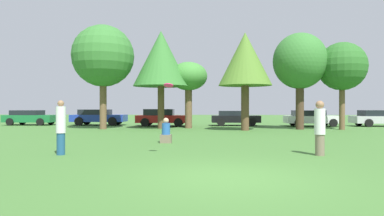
# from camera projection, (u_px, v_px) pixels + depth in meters

# --- Properties ---
(ground_plane) EXTENTS (120.00, 120.00, 0.00)m
(ground_plane) POSITION_uv_depth(u_px,v_px,m) (227.00, 177.00, 7.30)
(ground_plane) COLOR #3D6B2D
(person_thrower) EXTENTS (0.30, 0.30, 1.72)m
(person_thrower) POSITION_uv_depth(u_px,v_px,m) (61.00, 127.00, 10.71)
(person_thrower) COLOR navy
(person_thrower) RESTS_ON ground
(person_catcher) EXTENTS (0.33, 0.33, 1.71)m
(person_catcher) POSITION_uv_depth(u_px,v_px,m) (320.00, 127.00, 10.55)
(person_catcher) COLOR #726651
(person_catcher) RESTS_ON ground
(frisbee) EXTENTS (0.30, 0.28, 0.13)m
(frisbee) POSITION_uv_depth(u_px,v_px,m) (168.00, 85.00, 10.35)
(frisbee) COLOR #F21E72
(bystander_sitting) EXTENTS (0.46, 0.38, 1.06)m
(bystander_sitting) POSITION_uv_depth(u_px,v_px,m) (166.00, 133.00, 14.32)
(bystander_sitting) COLOR #726651
(bystander_sitting) RESTS_ON ground
(tree_0) EXTENTS (4.22, 4.22, 7.13)m
(tree_0) POSITION_uv_depth(u_px,v_px,m) (103.00, 56.00, 23.30)
(tree_0) COLOR brown
(tree_0) RESTS_ON ground
(tree_1) EXTENTS (3.90, 3.90, 6.88)m
(tree_1) POSITION_uv_depth(u_px,v_px,m) (161.00, 59.00, 23.87)
(tree_1) COLOR brown
(tree_1) RESTS_ON ground
(tree_2) EXTENTS (2.70, 2.70, 4.75)m
(tree_2) POSITION_uv_depth(u_px,v_px,m) (189.00, 78.00, 24.38)
(tree_2) COLOR brown
(tree_2) RESTS_ON ground
(tree_3) EXTENTS (3.45, 3.45, 6.35)m
(tree_3) POSITION_uv_depth(u_px,v_px,m) (245.00, 60.00, 21.98)
(tree_3) COLOR brown
(tree_3) RESTS_ON ground
(tree_4) EXTENTS (3.59, 3.59, 6.53)m
(tree_4) POSITION_uv_depth(u_px,v_px,m) (300.00, 62.00, 23.00)
(tree_4) COLOR #473323
(tree_4) RESTS_ON ground
(tree_5) EXTENTS (3.22, 3.22, 5.85)m
(tree_5) POSITION_uv_depth(u_px,v_px,m) (342.00, 67.00, 22.72)
(tree_5) COLOR brown
(tree_5) RESTS_ON ground
(parked_car_green) EXTENTS (4.13, 2.16, 1.25)m
(parked_car_green) POSITION_uv_depth(u_px,v_px,m) (30.00, 117.00, 28.64)
(parked_car_green) COLOR #196633
(parked_car_green) RESTS_ON ground
(parked_car_blue) EXTENTS (4.48, 2.11, 1.31)m
(parked_car_blue) POSITION_uv_depth(u_px,v_px,m) (98.00, 117.00, 28.48)
(parked_car_blue) COLOR #1E389E
(parked_car_blue) RESTS_ON ground
(parked_car_red) EXTENTS (4.21, 2.10, 1.35)m
(parked_car_red) POSITION_uv_depth(u_px,v_px,m) (162.00, 117.00, 27.16)
(parked_car_red) COLOR red
(parked_car_red) RESTS_ON ground
(parked_car_black) EXTENTS (3.95, 1.99, 1.21)m
(parked_car_black) POSITION_uv_depth(u_px,v_px,m) (235.00, 118.00, 27.74)
(parked_car_black) COLOR black
(parked_car_black) RESTS_ON ground
(parked_car_white) EXTENTS (4.24, 2.05, 1.25)m
(parked_car_white) POSITION_uv_depth(u_px,v_px,m) (311.00, 118.00, 26.85)
(parked_car_white) COLOR silver
(parked_car_white) RESTS_ON ground
(parked_car_silver) EXTENTS (4.52, 1.99, 1.27)m
(parked_car_silver) POSITION_uv_depth(u_px,v_px,m) (381.00, 118.00, 26.62)
(parked_car_silver) COLOR #B2B2B7
(parked_car_silver) RESTS_ON ground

